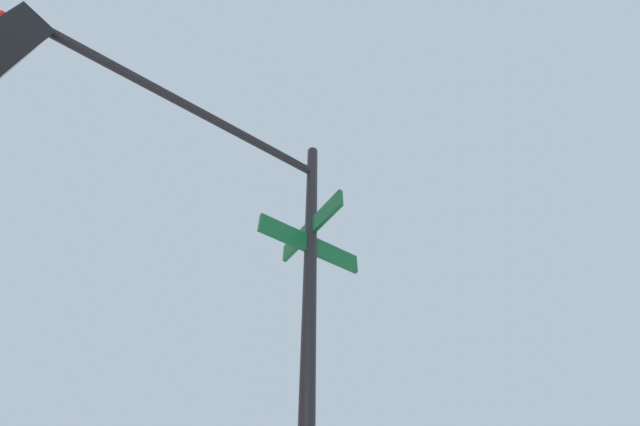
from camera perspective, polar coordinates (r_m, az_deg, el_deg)
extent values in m
cylinder|color=black|center=(3.17, -1.73, -21.41)|extent=(0.12, 0.12, 5.38)
cylinder|color=black|center=(4.32, -17.58, 13.93)|extent=(1.19, 2.67, 0.09)
cube|color=black|center=(4.15, -38.23, 18.20)|extent=(0.28, 0.28, 0.80)
sphere|color=red|center=(4.39, -38.58, 20.46)|extent=(0.18, 0.18, 0.18)
cube|color=#0F5128|center=(3.82, -1.34, -4.51)|extent=(0.46, 1.03, 0.20)
cube|color=#0F5128|center=(3.97, -1.29, -2.10)|extent=(0.94, 0.42, 0.20)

